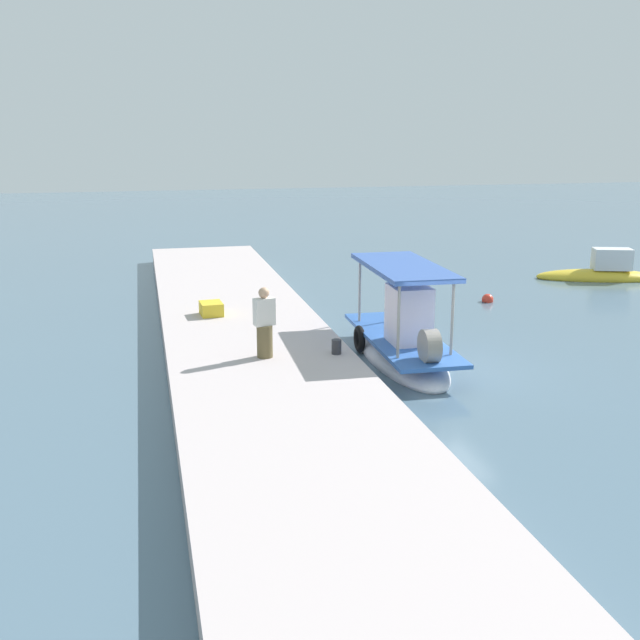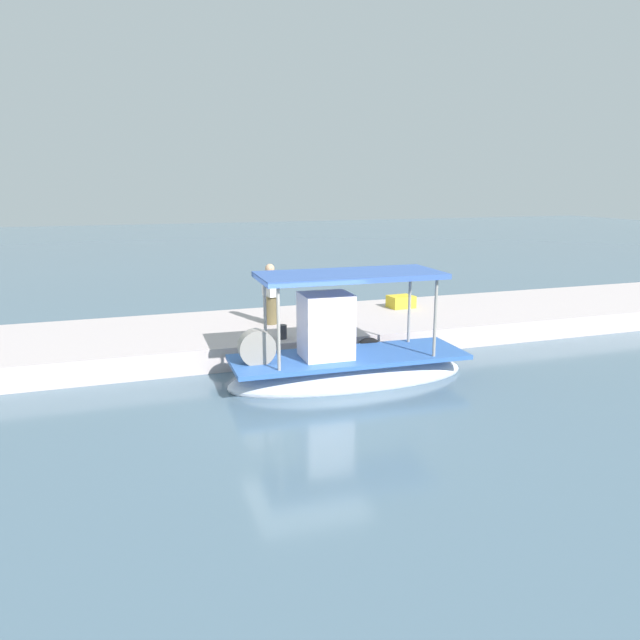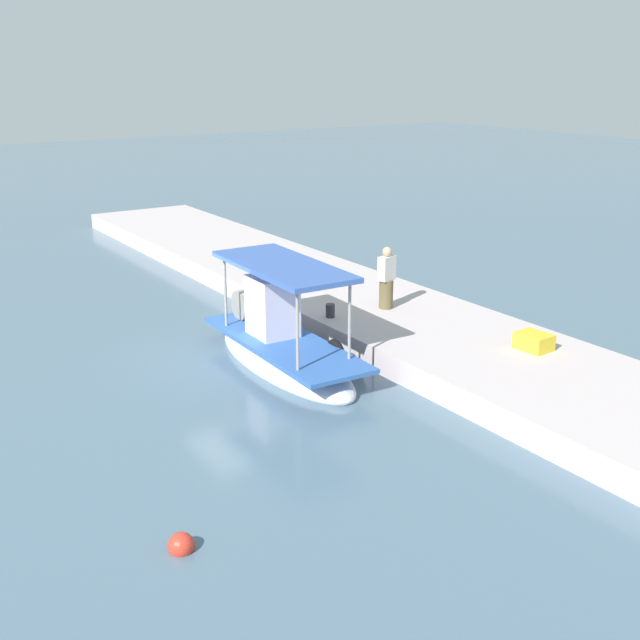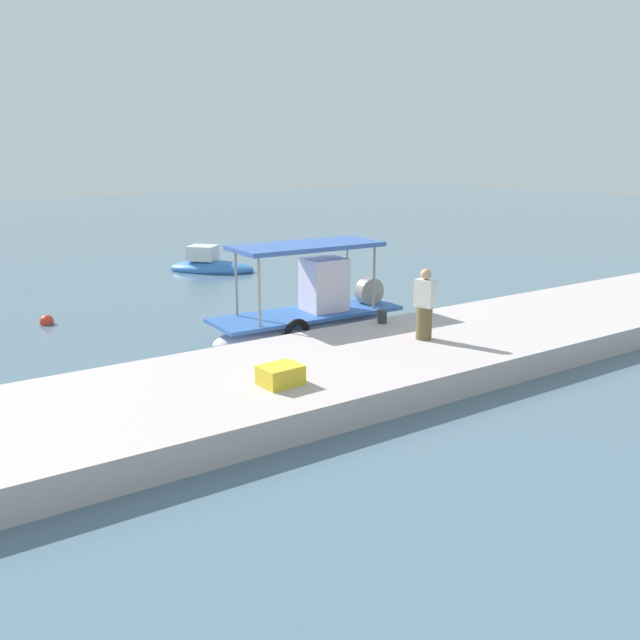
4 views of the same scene
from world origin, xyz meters
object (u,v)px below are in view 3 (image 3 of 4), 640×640
(fisherman_near_bollard, at_px, (386,281))
(cargo_crate, at_px, (534,341))
(main_fishing_boat, at_px, (282,346))
(marker_buoy, at_px, (181,545))
(mooring_bollard, at_px, (330,311))

(fisherman_near_bollard, height_order, cargo_crate, fisherman_near_bollard)
(main_fishing_boat, bearing_deg, fisherman_near_bollard, -78.17)
(fisherman_near_bollard, height_order, marker_buoy, fisherman_near_bollard)
(main_fishing_boat, relative_size, fisherman_near_bollard, 3.34)
(main_fishing_boat, bearing_deg, cargo_crate, -128.95)
(fisherman_near_bollard, xyz_separation_m, marker_buoy, (-6.63, 8.98, -1.29))
(main_fishing_boat, height_order, marker_buoy, main_fishing_boat)
(main_fishing_boat, distance_m, cargo_crate, 5.91)
(fisherman_near_bollard, relative_size, cargo_crate, 2.19)
(main_fishing_boat, relative_size, marker_buoy, 13.99)
(main_fishing_boat, relative_size, mooring_bollard, 15.94)
(cargo_crate, xyz_separation_m, marker_buoy, (-2.14, 9.83, -0.71))
(main_fishing_boat, height_order, mooring_bollard, main_fishing_boat)
(mooring_bollard, height_order, marker_buoy, mooring_bollard)
(fisherman_near_bollard, bearing_deg, marker_buoy, 126.46)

